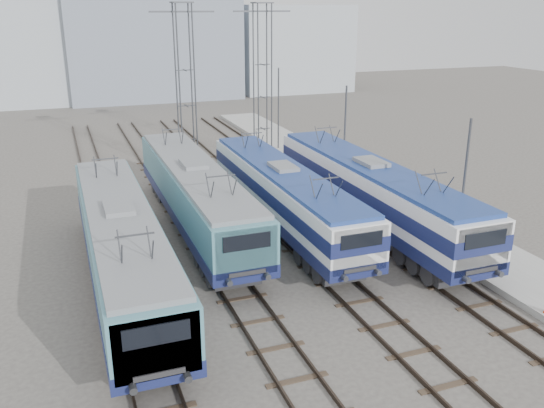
{
  "coord_description": "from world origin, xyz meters",
  "views": [
    {
      "loc": [
        -8.64,
        -18.8,
        11.7
      ],
      "look_at": [
        0.96,
        7.0,
        2.26
      ],
      "focal_mm": 38.0,
      "sensor_mm": 36.0,
      "label": 1
    }
  ],
  "objects_px": {
    "catenary_tower_west": "(185,82)",
    "catenary_tower_east": "(263,76)",
    "locomotive_far_right": "(371,190)",
    "mast_rear": "(278,111)",
    "mast_mid": "(344,140)",
    "locomotive_center_left": "(196,193)",
    "locomotive_center_right": "(284,193)",
    "locomotive_far_left": "(122,243)",
    "mast_front": "(463,193)"
  },
  "relations": [
    {
      "from": "locomotive_far_left",
      "to": "mast_rear",
      "type": "bearing_deg",
      "value": 54.5
    },
    {
      "from": "catenary_tower_east",
      "to": "locomotive_center_left",
      "type": "bearing_deg",
      "value": -122.22
    },
    {
      "from": "locomotive_center_right",
      "to": "mast_front",
      "type": "bearing_deg",
      "value": -46.05
    },
    {
      "from": "locomotive_center_left",
      "to": "mast_front",
      "type": "bearing_deg",
      "value": -36.8
    },
    {
      "from": "locomotive_center_left",
      "to": "locomotive_far_right",
      "type": "xyz_separation_m",
      "value": [
        9.0,
        -2.99,
        0.07
      ]
    },
    {
      "from": "catenary_tower_west",
      "to": "mast_rear",
      "type": "height_order",
      "value": "catenary_tower_west"
    },
    {
      "from": "locomotive_center_left",
      "to": "catenary_tower_east",
      "type": "xyz_separation_m",
      "value": [
        8.75,
        13.88,
        4.38
      ]
    },
    {
      "from": "locomotive_far_left",
      "to": "locomotive_center_left",
      "type": "height_order",
      "value": "locomotive_center_left"
    },
    {
      "from": "locomotive_far_left",
      "to": "catenary_tower_east",
      "type": "distance_m",
      "value": 24.0
    },
    {
      "from": "mast_front",
      "to": "mast_mid",
      "type": "distance_m",
      "value": 12.0
    },
    {
      "from": "locomotive_far_right",
      "to": "mast_mid",
      "type": "bearing_deg",
      "value": 74.94
    },
    {
      "from": "locomotive_center_left",
      "to": "locomotive_far_right",
      "type": "bearing_deg",
      "value": -18.4
    },
    {
      "from": "locomotive_center_left",
      "to": "locomotive_center_right",
      "type": "height_order",
      "value": "locomotive_center_left"
    },
    {
      "from": "locomotive_far_right",
      "to": "mast_front",
      "type": "xyz_separation_m",
      "value": [
        1.85,
        -5.12,
        1.16
      ]
    },
    {
      "from": "catenary_tower_west",
      "to": "catenary_tower_east",
      "type": "bearing_deg",
      "value": 17.1
    },
    {
      "from": "catenary_tower_west",
      "to": "mast_rear",
      "type": "xyz_separation_m",
      "value": [
        8.6,
        4.0,
        -3.14
      ]
    },
    {
      "from": "catenary_tower_east",
      "to": "mast_front",
      "type": "height_order",
      "value": "catenary_tower_east"
    },
    {
      "from": "mast_mid",
      "to": "mast_rear",
      "type": "height_order",
      "value": "same"
    },
    {
      "from": "locomotive_far_right",
      "to": "mast_rear",
      "type": "xyz_separation_m",
      "value": [
        1.85,
        18.88,
        1.16
      ]
    },
    {
      "from": "locomotive_far_right",
      "to": "catenary_tower_west",
      "type": "height_order",
      "value": "catenary_tower_west"
    },
    {
      "from": "locomotive_far_left",
      "to": "locomotive_center_left",
      "type": "relative_size",
      "value": 0.98
    },
    {
      "from": "locomotive_far_left",
      "to": "catenary_tower_east",
      "type": "relative_size",
      "value": 1.49
    },
    {
      "from": "catenary_tower_west",
      "to": "mast_front",
      "type": "xyz_separation_m",
      "value": [
        8.6,
        -20.0,
        -3.14
      ]
    },
    {
      "from": "locomotive_far_right",
      "to": "catenary_tower_east",
      "type": "xyz_separation_m",
      "value": [
        -0.25,
        16.88,
        4.3
      ]
    },
    {
      "from": "locomotive_center_left",
      "to": "catenary_tower_east",
      "type": "relative_size",
      "value": 1.52
    },
    {
      "from": "locomotive_far_right",
      "to": "locomotive_far_left",
      "type": "bearing_deg",
      "value": -168.92
    },
    {
      "from": "locomotive_center_right",
      "to": "catenary_tower_east",
      "type": "height_order",
      "value": "catenary_tower_east"
    },
    {
      "from": "locomotive_center_left",
      "to": "locomotive_far_right",
      "type": "distance_m",
      "value": 9.49
    },
    {
      "from": "mast_front",
      "to": "locomotive_far_left",
      "type": "bearing_deg",
      "value": 170.83
    },
    {
      "from": "mast_rear",
      "to": "catenary_tower_west",
      "type": "bearing_deg",
      "value": -155.06
    },
    {
      "from": "locomotive_far_right",
      "to": "mast_rear",
      "type": "bearing_deg",
      "value": 84.4
    },
    {
      "from": "locomotive_far_right",
      "to": "catenary_tower_east",
      "type": "bearing_deg",
      "value": 90.85
    },
    {
      "from": "catenary_tower_west",
      "to": "mast_mid",
      "type": "bearing_deg",
      "value": -42.93
    },
    {
      "from": "locomotive_far_left",
      "to": "locomotive_center_left",
      "type": "xyz_separation_m",
      "value": [
        4.5,
        5.64,
        0.03
      ]
    },
    {
      "from": "locomotive_far_left",
      "to": "locomotive_far_right",
      "type": "distance_m",
      "value": 13.76
    },
    {
      "from": "locomotive_center_right",
      "to": "mast_rear",
      "type": "height_order",
      "value": "mast_rear"
    },
    {
      "from": "locomotive_center_left",
      "to": "mast_front",
      "type": "xyz_separation_m",
      "value": [
        10.85,
        -8.12,
        1.24
      ]
    },
    {
      "from": "locomotive_center_right",
      "to": "mast_rear",
      "type": "xyz_separation_m",
      "value": [
        6.35,
        17.41,
        1.28
      ]
    },
    {
      "from": "locomotive_center_left",
      "to": "mast_mid",
      "type": "height_order",
      "value": "mast_mid"
    },
    {
      "from": "locomotive_center_right",
      "to": "mast_rear",
      "type": "relative_size",
      "value": 2.48
    },
    {
      "from": "locomotive_center_left",
      "to": "catenary_tower_east",
      "type": "bearing_deg",
      "value": 57.78
    },
    {
      "from": "catenary_tower_east",
      "to": "locomotive_far_right",
      "type": "bearing_deg",
      "value": -89.15
    },
    {
      "from": "locomotive_center_left",
      "to": "mast_front",
      "type": "height_order",
      "value": "mast_front"
    },
    {
      "from": "locomotive_far_right",
      "to": "mast_mid",
      "type": "height_order",
      "value": "mast_mid"
    },
    {
      "from": "mast_rear",
      "to": "locomotive_center_left",
      "type": "bearing_deg",
      "value": -124.34
    },
    {
      "from": "locomotive_center_right",
      "to": "catenary_tower_west",
      "type": "xyz_separation_m",
      "value": [
        -2.25,
        13.41,
        4.42
      ]
    },
    {
      "from": "mast_mid",
      "to": "mast_rear",
      "type": "distance_m",
      "value": 12.0
    },
    {
      "from": "locomotive_far_right",
      "to": "mast_front",
      "type": "relative_size",
      "value": 2.62
    },
    {
      "from": "locomotive_center_left",
      "to": "catenary_tower_west",
      "type": "relative_size",
      "value": 1.52
    },
    {
      "from": "locomotive_center_right",
      "to": "locomotive_far_right",
      "type": "xyz_separation_m",
      "value": [
        4.5,
        -1.46,
        0.12
      ]
    }
  ]
}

